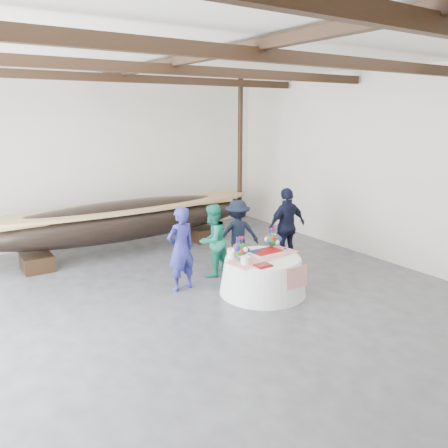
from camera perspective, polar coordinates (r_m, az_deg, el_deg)
floor at (r=7.87m, az=-0.49°, el=-12.08°), size 10.00×12.00×0.01m
wall_back at (r=12.57m, az=-15.73°, el=8.14°), size 10.00×0.02×4.50m
wall_right at (r=10.70m, az=22.72°, el=6.55°), size 0.02×12.00×4.50m
ceiling at (r=7.11m, az=-0.57°, el=22.43°), size 10.00×12.00×0.01m
pavilion_structure at (r=7.70m, az=-3.79°, el=18.06°), size 9.80×11.76×4.50m
longboat_display at (r=11.26m, az=-12.62°, el=0.53°), size 7.31×1.46×1.37m
banquet_table at (r=8.77m, az=5.08°, el=-6.61°), size 1.72×1.72×0.74m
tabletop_items at (r=8.69m, az=4.37°, el=-3.16°), size 1.66×0.98×0.40m
guest_woman_blue at (r=8.77m, az=-5.65°, el=-3.24°), size 0.67×0.49×1.72m
guest_woman_teal at (r=9.51m, az=-1.53°, el=-2.16°), size 0.94×0.84×1.60m
guest_man_left at (r=10.09m, az=1.77°, el=-1.25°), size 1.16×0.92×1.57m
guest_man_right at (r=10.35m, az=8.20°, el=-0.28°), size 1.07×0.45×1.82m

